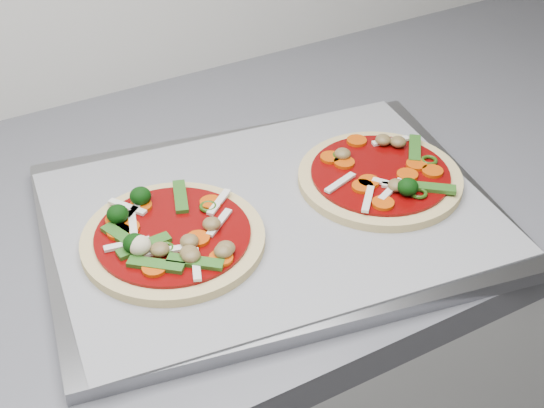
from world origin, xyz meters
TOP-DOWN VIEW (x-y plane):
  - base_cabinet at (0.00, 1.30)m, footprint 3.60×0.60m
  - countertop at (0.00, 1.30)m, footprint 3.60×0.60m
  - baking_tray at (-0.33, 1.22)m, footprint 0.56×0.46m
  - parchment at (-0.33, 1.22)m, footprint 0.52×0.41m
  - pizza_left at (-0.46, 1.22)m, footprint 0.25×0.25m
  - pizza_right at (-0.19, 1.20)m, footprint 0.24×0.24m

SIDE VIEW (x-z plane):
  - base_cabinet at x=0.00m, z-range 0.00..0.86m
  - countertop at x=0.00m, z-range 0.86..0.90m
  - baking_tray at x=-0.33m, z-range 0.90..0.92m
  - parchment at x=-0.33m, z-range 0.92..0.92m
  - pizza_right at x=-0.19m, z-range 0.91..0.94m
  - pizza_left at x=-0.46m, z-range 0.91..0.95m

